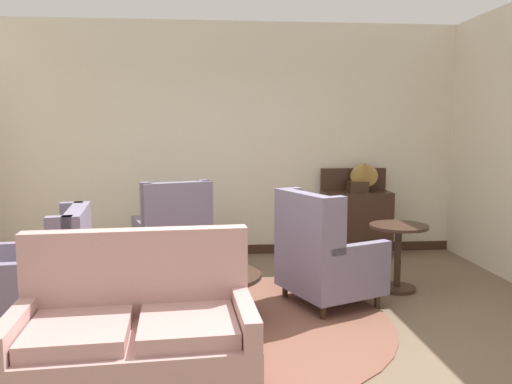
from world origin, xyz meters
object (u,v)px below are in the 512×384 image
(armchair_far_left, at_px, (47,278))
(gramophone, at_px, (363,172))
(armchair_beside_settee, at_px, (323,258))
(settee, at_px, (136,329))
(armchair_near_window, at_px, (173,236))
(sideboard, at_px, (356,219))
(coffee_table, at_px, (211,282))
(porcelain_vase, at_px, (210,259))
(side_table, at_px, (398,250))

(armchair_far_left, bearing_deg, gramophone, 113.98)
(armchair_far_left, relative_size, gramophone, 1.84)
(armchair_beside_settee, bearing_deg, gramophone, -50.39)
(armchair_beside_settee, distance_m, armchair_far_left, 2.47)
(settee, bearing_deg, armchair_near_window, 84.91)
(armchair_near_window, bearing_deg, sideboard, 178.54)
(armchair_near_window, relative_size, sideboard, 0.96)
(coffee_table, height_order, sideboard, sideboard)
(porcelain_vase, bearing_deg, settee, -114.76)
(armchair_near_window, bearing_deg, gramophone, 176.13)
(porcelain_vase, xyz_separation_m, sideboard, (1.92, 2.22, -0.08))
(coffee_table, relative_size, sideboard, 0.76)
(porcelain_vase, height_order, armchair_near_window, armchair_near_window)
(armchair_beside_settee, xyz_separation_m, gramophone, (0.90, 1.72, 0.66))
(armchair_beside_settee, distance_m, gramophone, 2.05)
(settee, distance_m, armchair_near_window, 2.57)
(porcelain_vase, relative_size, gramophone, 0.60)
(armchair_near_window, bearing_deg, armchair_beside_settee, 125.30)
(coffee_table, bearing_deg, sideboard, 48.71)
(armchair_near_window, bearing_deg, coffee_table, 87.89)
(coffee_table, relative_size, side_table, 1.27)
(settee, height_order, armchair_far_left, armchair_far_left)
(porcelain_vase, height_order, sideboard, sideboard)
(armchair_beside_settee, xyz_separation_m, armchair_near_window, (-1.49, 1.11, -0.00))
(side_table, bearing_deg, armchair_beside_settee, -157.51)
(gramophone, bearing_deg, side_table, -90.98)
(settee, bearing_deg, porcelain_vase, 61.53)
(side_table, distance_m, gramophone, 1.52)
(armchair_near_window, relative_size, gramophone, 2.01)
(armchair_far_left, height_order, gramophone, gramophone)
(armchair_far_left, bearing_deg, side_table, 94.31)
(coffee_table, bearing_deg, side_table, 20.76)
(armchair_near_window, relative_size, side_table, 1.59)
(coffee_table, distance_m, gramophone, 2.97)
(armchair_near_window, distance_m, sideboard, 2.44)
(gramophone, bearing_deg, armchair_near_window, -165.83)
(porcelain_vase, height_order, side_table, porcelain_vase)
(armchair_beside_settee, distance_m, side_table, 0.95)
(gramophone, bearing_deg, armchair_far_left, -148.56)
(armchair_beside_settee, relative_size, gramophone, 2.00)
(porcelain_vase, distance_m, settee, 1.17)
(coffee_table, xyz_separation_m, armchair_far_left, (-1.38, 0.04, 0.06))
(side_table, xyz_separation_m, sideboard, (-0.03, 1.45, 0.07))
(sideboard, bearing_deg, porcelain_vase, -130.89)
(armchair_far_left, bearing_deg, settee, 30.89)
(porcelain_vase, xyz_separation_m, armchair_far_left, (-1.38, 0.08, -0.15))
(porcelain_vase, bearing_deg, armchair_beside_settee, 20.84)
(armchair_far_left, relative_size, side_table, 1.46)
(armchair_near_window, xyz_separation_m, sideboard, (2.34, 0.70, 0.04))
(settee, height_order, side_table, settee)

